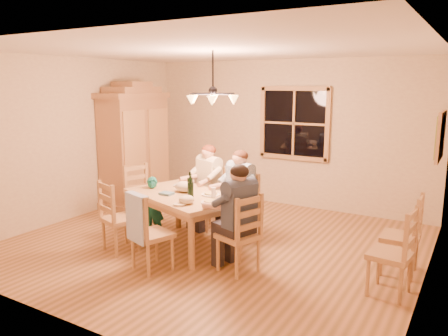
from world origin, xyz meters
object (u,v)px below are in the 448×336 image
Objects in this scene: chair_far_right at (239,219)px; wine_bottle_b at (191,188)px; dining_table at (184,201)px; child at (153,208)px; chair_end_right at (238,247)px; adult_woman at (208,176)px; adult_plaid_man at (239,184)px; adult_slate_man at (238,205)px; chair_end_left at (143,208)px; armoire at (135,149)px; chair_far_left at (208,209)px; wine_bottle_a at (190,183)px; chair_spare_front at (389,268)px; chandelier at (213,98)px; chair_near_right at (152,246)px; chair_spare_back at (399,249)px; chair_near_left at (121,230)px.

wine_bottle_b is (-0.26, -0.85, 0.62)m from chair_far_right.
dining_table is 2.00× the size of child.
chair_end_right is 1.70m from child.
adult_woman and adult_plaid_man have the same top height.
chair_far_right is 1.13× the size of adult_slate_man.
chair_far_right is 1.00× the size of chair_end_left.
armoire reaches higher than chair_far_left.
chair_spare_front is at bearing -0.60° from wine_bottle_a.
wine_bottle_a is (-0.42, -0.64, 0.08)m from adult_plaid_man.
adult_plaid_man is 2.65× the size of wine_bottle_a.
chair_far_right is at bearing 46.64° from chair_end_right.
child is (-0.86, 0.25, -0.46)m from wine_bottle_b.
armoire is at bearing 79.89° from chair_spare_front.
wine_bottle_b reaches higher than chair_far_right.
chair_end_right is at bearing -36.45° from child.
chair_end_right is 1.24m from adult_plaid_man.
adult_woman is (0.93, 0.50, 0.54)m from chair_end_left.
chair_far_left and chair_far_right have the same top height.
chair_spare_front is (2.45, -0.32, -1.77)m from chandelier.
chair_end_left reaches higher than child.
adult_slate_man is at bearing -40.22° from chandelier.
chair_spare_back is (2.63, 1.44, 0.00)m from chair_near_right.
chair_end_right is at bearing -28.39° from armoire.
wine_bottle_a is (0.75, 0.58, 0.62)m from chair_near_left.
adult_woman is at bearing 39.04° from child.
chair_spare_back is at bearing -42.46° from chair_end_right.
chair_far_left is at bearing -71.47° from adult_woman.
wine_bottle_a reaches higher than chair_end_right.
chair_far_right is at bearing 117.98° from chair_end_left.
chair_spare_front is 0.63m from chair_spare_back.
adult_plaid_man is 0.90m from wine_bottle_b.
armoire reaches higher than chair_spare_front.
adult_slate_man is (1.07, -0.36, 0.19)m from dining_table.
chair_near_left is 1.17m from wine_bottle_b.
chair_near_right is at bearing -98.84° from chandelier.
chair_far_right is at bearing 46.64° from adult_slate_man.
chair_spare_front is at bearing -178.67° from chair_far_left.
chair_far_left is 1.80m from adult_slate_man.
armoire is 5.12m from chair_spare_front.
wine_bottle_b is 0.33× the size of chair_spare_front.
armoire is 2.32× the size of chair_end_left.
armoire is at bearing 3.12° from adult_plaid_man.
dining_table is 0.94m from chair_far_left.
adult_woman is at bearing 99.37° from dining_table.
adult_slate_man is 0.80m from wine_bottle_b.
chair_far_left is 1.00× the size of chair_near_right.
chair_end_left is 3.84m from chair_spare_back.
chair_far_right reaches higher than child.
chair_near_right is at bearing -0.00° from chair_near_left.
wine_bottle_a is at bearing 109.60° from chair_near_right.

